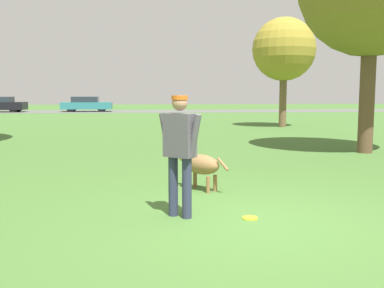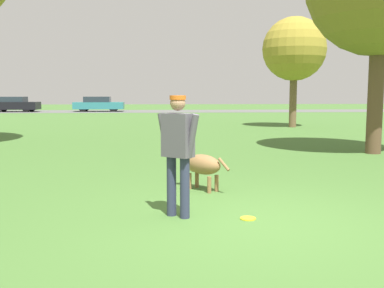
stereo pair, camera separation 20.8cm
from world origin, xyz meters
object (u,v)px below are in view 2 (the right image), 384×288
(frisbee, at_px, (248,218))
(tree_far_right, at_px, (294,49))
(person, at_px, (178,146))
(parked_car_teal, at_px, (99,104))
(dog, at_px, (202,165))
(parked_car_black, at_px, (14,104))

(frisbee, xyz_separation_m, tree_far_right, (5.29, 15.73, 3.73))
(person, xyz_separation_m, frisbee, (0.92, -0.19, -0.96))
(person, distance_m, parked_car_teal, 35.12)
(frisbee, bearing_deg, parked_car_teal, 100.78)
(tree_far_right, bearing_deg, dog, -112.48)
(person, height_order, parked_car_teal, person)
(dog, bearing_deg, frisbee, 151.48)
(parked_car_teal, bearing_deg, person, -81.02)
(parked_car_teal, bearing_deg, dog, -79.76)
(person, bearing_deg, parked_car_black, 150.13)
(person, relative_size, frisbee, 7.76)
(person, distance_m, dog, 1.81)
(tree_far_right, height_order, parked_car_black, tree_far_right)
(person, height_order, tree_far_right, tree_far_right)
(tree_far_right, xyz_separation_m, parked_car_black, (-19.20, 18.92, -3.08))
(frisbee, bearing_deg, parked_car_black, 111.87)
(person, relative_size, parked_car_black, 0.40)
(frisbee, distance_m, parked_car_teal, 35.47)
(person, distance_m, frisbee, 1.35)
(person, bearing_deg, frisbee, 28.05)
(dog, bearing_deg, parked_car_black, -20.00)
(dog, relative_size, tree_far_right, 0.17)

